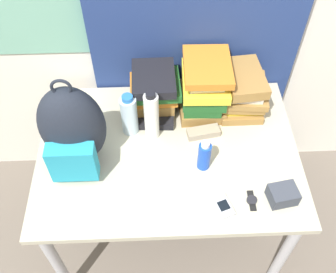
{
  "coord_description": "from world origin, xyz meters",
  "views": [
    {
      "loc": [
        -0.04,
        -0.64,
        2.14
      ],
      "look_at": [
        0.0,
        0.42,
        0.81
      ],
      "focal_mm": 42.0,
      "sensor_mm": 36.0,
      "label": 1
    }
  ],
  "objects_px": {
    "book_stack_center": "(203,87)",
    "wristwatch": "(252,200)",
    "book_stack_right": "(242,91)",
    "sunglasses_case": "(203,132)",
    "backpack": "(72,130)",
    "sunscreen_bottle": "(204,156)",
    "book_stack_left": "(155,92)",
    "sports_bottle": "(152,116)",
    "water_bottle": "(129,115)",
    "cell_phone": "(223,206)",
    "camera_pouch": "(283,195)"
  },
  "relations": [
    {
      "from": "book_stack_center",
      "to": "wristwatch",
      "type": "height_order",
      "value": "book_stack_center"
    },
    {
      "from": "water_bottle",
      "to": "camera_pouch",
      "type": "distance_m",
      "value": 0.74
    },
    {
      "from": "book_stack_center",
      "to": "sports_bottle",
      "type": "distance_m",
      "value": 0.3
    },
    {
      "from": "water_bottle",
      "to": "wristwatch",
      "type": "bearing_deg",
      "value": -38.32
    },
    {
      "from": "book_stack_left",
      "to": "cell_phone",
      "type": "relative_size",
      "value": 2.48
    },
    {
      "from": "sunscreen_bottle",
      "to": "wristwatch",
      "type": "bearing_deg",
      "value": -44.82
    },
    {
      "from": "water_bottle",
      "to": "sunscreen_bottle",
      "type": "relative_size",
      "value": 1.37
    },
    {
      "from": "book_stack_left",
      "to": "wristwatch",
      "type": "xyz_separation_m",
      "value": [
        0.39,
        -0.54,
        -0.11
      ]
    },
    {
      "from": "book_stack_left",
      "to": "sports_bottle",
      "type": "bearing_deg",
      "value": -95.54
    },
    {
      "from": "book_stack_left",
      "to": "backpack",
      "type": "bearing_deg",
      "value": -139.53
    },
    {
      "from": "sunglasses_case",
      "to": "wristwatch",
      "type": "relative_size",
      "value": 1.67
    },
    {
      "from": "sports_bottle",
      "to": "sunscreen_bottle",
      "type": "relative_size",
      "value": 1.65
    },
    {
      "from": "book_stack_right",
      "to": "sports_bottle",
      "type": "height_order",
      "value": "sports_bottle"
    },
    {
      "from": "book_stack_left",
      "to": "book_stack_right",
      "type": "distance_m",
      "value": 0.41
    },
    {
      "from": "sports_bottle",
      "to": "wristwatch",
      "type": "bearing_deg",
      "value": -42.35
    },
    {
      "from": "book_stack_right",
      "to": "wristwatch",
      "type": "bearing_deg",
      "value": -92.99
    },
    {
      "from": "sports_bottle",
      "to": "cell_phone",
      "type": "distance_m",
      "value": 0.5
    },
    {
      "from": "camera_pouch",
      "to": "wristwatch",
      "type": "bearing_deg",
      "value": -177.91
    },
    {
      "from": "book_stack_right",
      "to": "sunscreen_bottle",
      "type": "bearing_deg",
      "value": -120.84
    },
    {
      "from": "cell_phone",
      "to": "book_stack_right",
      "type": "bearing_deg",
      "value": 75.18
    },
    {
      "from": "book_stack_center",
      "to": "book_stack_right",
      "type": "distance_m",
      "value": 0.19
    },
    {
      "from": "backpack",
      "to": "camera_pouch",
      "type": "height_order",
      "value": "backpack"
    },
    {
      "from": "camera_pouch",
      "to": "wristwatch",
      "type": "xyz_separation_m",
      "value": [
        -0.12,
        -0.0,
        -0.03
      ]
    },
    {
      "from": "sports_bottle",
      "to": "backpack",
      "type": "bearing_deg",
      "value": -159.63
    },
    {
      "from": "wristwatch",
      "to": "backpack",
      "type": "bearing_deg",
      "value": 161.11
    },
    {
      "from": "cell_phone",
      "to": "sunglasses_case",
      "type": "bearing_deg",
      "value": 96.91
    },
    {
      "from": "book_stack_right",
      "to": "backpack",
      "type": "bearing_deg",
      "value": -159.04
    },
    {
      "from": "book_stack_center",
      "to": "camera_pouch",
      "type": "height_order",
      "value": "book_stack_center"
    },
    {
      "from": "book_stack_right",
      "to": "sunglasses_case",
      "type": "distance_m",
      "value": 0.28
    },
    {
      "from": "book_stack_left",
      "to": "wristwatch",
      "type": "height_order",
      "value": "book_stack_left"
    },
    {
      "from": "sunscreen_bottle",
      "to": "water_bottle",
      "type": "bearing_deg",
      "value": 146.01
    },
    {
      "from": "backpack",
      "to": "book_stack_right",
      "type": "relative_size",
      "value": 1.69
    },
    {
      "from": "backpack",
      "to": "wristwatch",
      "type": "height_order",
      "value": "backpack"
    },
    {
      "from": "book_stack_right",
      "to": "sports_bottle",
      "type": "bearing_deg",
      "value": -158.6
    },
    {
      "from": "backpack",
      "to": "book_stack_left",
      "type": "bearing_deg",
      "value": 40.47
    },
    {
      "from": "backpack",
      "to": "water_bottle",
      "type": "relative_size",
      "value": 2.05
    },
    {
      "from": "sunglasses_case",
      "to": "camera_pouch",
      "type": "bearing_deg",
      "value": -50.54
    },
    {
      "from": "backpack",
      "to": "sunscreen_bottle",
      "type": "relative_size",
      "value": 2.8
    },
    {
      "from": "sports_bottle",
      "to": "sunscreen_bottle",
      "type": "distance_m",
      "value": 0.29
    },
    {
      "from": "sports_bottle",
      "to": "wristwatch",
      "type": "relative_size",
      "value": 2.9
    },
    {
      "from": "cell_phone",
      "to": "wristwatch",
      "type": "bearing_deg",
      "value": 11.72
    },
    {
      "from": "backpack",
      "to": "sunglasses_case",
      "type": "distance_m",
      "value": 0.6
    },
    {
      "from": "backpack",
      "to": "camera_pouch",
      "type": "distance_m",
      "value": 0.9
    },
    {
      "from": "sports_bottle",
      "to": "sunglasses_case",
      "type": "bearing_deg",
      "value": -2.66
    },
    {
      "from": "sports_bottle",
      "to": "camera_pouch",
      "type": "bearing_deg",
      "value": -34.61
    },
    {
      "from": "sports_bottle",
      "to": "wristwatch",
      "type": "height_order",
      "value": "sports_bottle"
    },
    {
      "from": "backpack",
      "to": "wristwatch",
      "type": "xyz_separation_m",
      "value": [
        0.73,
        -0.25,
        -0.19
      ]
    },
    {
      "from": "sunscreen_bottle",
      "to": "camera_pouch",
      "type": "relative_size",
      "value": 1.31
    },
    {
      "from": "wristwatch",
      "to": "sports_bottle",
      "type": "bearing_deg",
      "value": 137.65
    },
    {
      "from": "book_stack_left",
      "to": "water_bottle",
      "type": "xyz_separation_m",
      "value": [
        -0.12,
        -0.14,
        -0.01
      ]
    }
  ]
}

